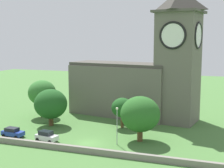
% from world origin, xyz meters
% --- Properties ---
extents(ground_plane, '(200.00, 200.00, 0.00)m').
position_xyz_m(ground_plane, '(0.00, 15.00, 0.00)').
color(ground_plane, '#477538').
extents(church, '(31.93, 14.75, 28.55)m').
position_xyz_m(church, '(4.44, 21.19, 9.70)').
color(church, '#666056').
rests_on(church, ground).
extents(quay_barrier, '(46.51, 0.70, 0.99)m').
position_xyz_m(quay_barrier, '(0.00, -4.92, 0.49)').
color(quay_barrier, gray).
rests_on(quay_barrier, ground).
extents(car_blue, '(4.35, 2.40, 1.72)m').
position_xyz_m(car_blue, '(-14.94, -1.43, 0.87)').
color(car_blue, '#233D9E').
rests_on(car_blue, ground).
extents(car_white, '(4.30, 2.61, 1.92)m').
position_xyz_m(car_white, '(-7.51, -1.83, 0.96)').
color(car_white, silver).
rests_on(car_white, ground).
extents(streetlamp_west_mid, '(0.44, 0.44, 6.58)m').
position_xyz_m(streetlamp_west_mid, '(4.89, 0.64, 4.43)').
color(streetlamp_west_mid, '#9EA0A5').
rests_on(streetlamp_west_mid, ground).
extents(tree_by_tower, '(6.48, 6.48, 8.67)m').
position_xyz_m(tree_by_tower, '(-17.90, 14.02, 5.71)').
color(tree_by_tower, brown).
rests_on(tree_by_tower, ground).
extents(tree_churchyard, '(7.04, 7.04, 8.13)m').
position_xyz_m(tree_churchyard, '(8.17, 3.81, 4.93)').
color(tree_churchyard, brown).
rests_on(tree_churchyard, ground).
extents(tree_riverside_west, '(6.92, 6.92, 7.74)m').
position_xyz_m(tree_riverside_west, '(-12.13, 7.89, 4.61)').
color(tree_riverside_west, brown).
rests_on(tree_riverside_west, ground).
extents(tree_riverside_east, '(4.48, 4.48, 6.21)m').
position_xyz_m(tree_riverside_east, '(2.55, 11.26, 4.16)').
color(tree_riverside_east, brown).
rests_on(tree_riverside_east, ground).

